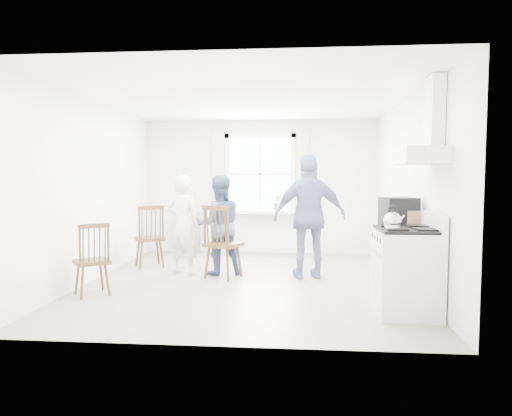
{
  "coord_description": "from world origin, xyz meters",
  "views": [
    {
      "loc": [
        0.68,
        -6.44,
        1.53
      ],
      "look_at": [
        0.11,
        0.2,
        1.05
      ],
      "focal_mm": 32.0,
      "sensor_mm": 36.0,
      "label": 1
    }
  ],
  "objects_px": {
    "stereo_stack": "(399,212)",
    "gas_stove": "(406,270)",
    "windsor_chair_b": "(219,234)",
    "person_right": "(310,216)",
    "person_left": "(183,225)",
    "windsor_chair_a": "(151,230)",
    "low_cabinet": "(398,261)",
    "windsor_chair_c": "(93,252)",
    "person_mid": "(219,225)"
  },
  "relations": [
    {
      "from": "stereo_stack",
      "to": "windsor_chair_c",
      "type": "xyz_separation_m",
      "value": [
        -3.8,
        -0.27,
        -0.5
      ]
    },
    {
      "from": "gas_stove",
      "to": "windsor_chair_b",
      "type": "relative_size",
      "value": 1.02
    },
    {
      "from": "person_left",
      "to": "person_mid",
      "type": "height_order",
      "value": "person_left"
    },
    {
      "from": "gas_stove",
      "to": "windsor_chair_b",
      "type": "height_order",
      "value": "gas_stove"
    },
    {
      "from": "low_cabinet",
      "to": "windsor_chair_a",
      "type": "relative_size",
      "value": 0.86
    },
    {
      "from": "windsor_chair_b",
      "to": "person_right",
      "type": "height_order",
      "value": "person_right"
    },
    {
      "from": "low_cabinet",
      "to": "person_right",
      "type": "relative_size",
      "value": 0.49
    },
    {
      "from": "low_cabinet",
      "to": "windsor_chair_b",
      "type": "distance_m",
      "value": 2.53
    },
    {
      "from": "low_cabinet",
      "to": "person_left",
      "type": "distance_m",
      "value": 3.21
    },
    {
      "from": "person_right",
      "to": "windsor_chair_a",
      "type": "bearing_deg",
      "value": -22.34
    },
    {
      "from": "low_cabinet",
      "to": "person_left",
      "type": "height_order",
      "value": "person_left"
    },
    {
      "from": "windsor_chair_a",
      "to": "person_right",
      "type": "relative_size",
      "value": 0.57
    },
    {
      "from": "windsor_chair_a",
      "to": "person_mid",
      "type": "relative_size",
      "value": 0.68
    },
    {
      "from": "low_cabinet",
      "to": "gas_stove",
      "type": "bearing_deg",
      "value": -95.68
    },
    {
      "from": "windsor_chair_c",
      "to": "gas_stove",
      "type": "bearing_deg",
      "value": -5.83
    },
    {
      "from": "stereo_stack",
      "to": "windsor_chair_c",
      "type": "height_order",
      "value": "stereo_stack"
    },
    {
      "from": "person_left",
      "to": "person_right",
      "type": "relative_size",
      "value": 0.84
    },
    {
      "from": "windsor_chair_a",
      "to": "windsor_chair_c",
      "type": "height_order",
      "value": "windsor_chair_a"
    },
    {
      "from": "person_left",
      "to": "person_mid",
      "type": "distance_m",
      "value": 0.55
    },
    {
      "from": "gas_stove",
      "to": "stereo_stack",
      "type": "relative_size",
      "value": 2.43
    },
    {
      "from": "windsor_chair_c",
      "to": "person_right",
      "type": "distance_m",
      "value": 3.05
    },
    {
      "from": "person_left",
      "to": "person_right",
      "type": "height_order",
      "value": "person_right"
    },
    {
      "from": "person_right",
      "to": "windsor_chair_c",
      "type": "bearing_deg",
      "value": 14.1
    },
    {
      "from": "windsor_chair_a",
      "to": "person_right",
      "type": "height_order",
      "value": "person_right"
    },
    {
      "from": "gas_stove",
      "to": "windsor_chair_c",
      "type": "xyz_separation_m",
      "value": [
        -3.75,
        0.38,
        0.09
      ]
    },
    {
      "from": "gas_stove",
      "to": "windsor_chair_b",
      "type": "bearing_deg",
      "value": 147.91
    },
    {
      "from": "gas_stove",
      "to": "windsor_chair_a",
      "type": "height_order",
      "value": "gas_stove"
    },
    {
      "from": "low_cabinet",
      "to": "stereo_stack",
      "type": "xyz_separation_m",
      "value": [
        -0.02,
        -0.04,
        0.63
      ]
    },
    {
      "from": "low_cabinet",
      "to": "windsor_chair_b",
      "type": "relative_size",
      "value": 0.82
    },
    {
      "from": "stereo_stack",
      "to": "person_left",
      "type": "bearing_deg",
      "value": 159.51
    },
    {
      "from": "stereo_stack",
      "to": "windsor_chair_a",
      "type": "height_order",
      "value": "stereo_stack"
    },
    {
      "from": "stereo_stack",
      "to": "person_mid",
      "type": "height_order",
      "value": "person_mid"
    },
    {
      "from": "gas_stove",
      "to": "person_mid",
      "type": "bearing_deg",
      "value": 142.59
    },
    {
      "from": "windsor_chair_b",
      "to": "windsor_chair_c",
      "type": "bearing_deg",
      "value": -142.58
    },
    {
      "from": "stereo_stack",
      "to": "person_left",
      "type": "relative_size",
      "value": 0.3
    },
    {
      "from": "low_cabinet",
      "to": "windsor_chair_c",
      "type": "bearing_deg",
      "value": -175.25
    },
    {
      "from": "low_cabinet",
      "to": "windsor_chair_c",
      "type": "height_order",
      "value": "windsor_chair_c"
    },
    {
      "from": "stereo_stack",
      "to": "windsor_chair_a",
      "type": "bearing_deg",
      "value": 157.25
    },
    {
      "from": "windsor_chair_a",
      "to": "person_left",
      "type": "relative_size",
      "value": 0.68
    },
    {
      "from": "windsor_chair_b",
      "to": "person_left",
      "type": "bearing_deg",
      "value": 152.79
    },
    {
      "from": "gas_stove",
      "to": "windsor_chair_c",
      "type": "height_order",
      "value": "gas_stove"
    },
    {
      "from": "windsor_chair_b",
      "to": "person_right",
      "type": "relative_size",
      "value": 0.6
    },
    {
      "from": "person_mid",
      "to": "person_right",
      "type": "height_order",
      "value": "person_right"
    },
    {
      "from": "stereo_stack",
      "to": "person_right",
      "type": "distance_m",
      "value": 1.47
    },
    {
      "from": "windsor_chair_c",
      "to": "person_mid",
      "type": "bearing_deg",
      "value": 47.05
    },
    {
      "from": "windsor_chair_a",
      "to": "low_cabinet",
      "type": "bearing_deg",
      "value": -22.08
    },
    {
      "from": "windsor_chair_c",
      "to": "person_right",
      "type": "relative_size",
      "value": 0.51
    },
    {
      "from": "person_right",
      "to": "person_left",
      "type": "bearing_deg",
      "value": -14.2
    },
    {
      "from": "stereo_stack",
      "to": "windsor_chair_c",
      "type": "distance_m",
      "value": 3.84
    },
    {
      "from": "stereo_stack",
      "to": "gas_stove",
      "type": "bearing_deg",
      "value": -94.51
    }
  ]
}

